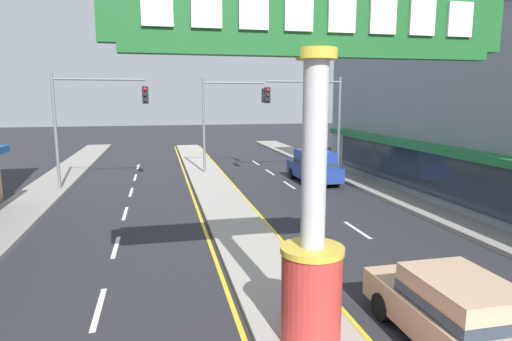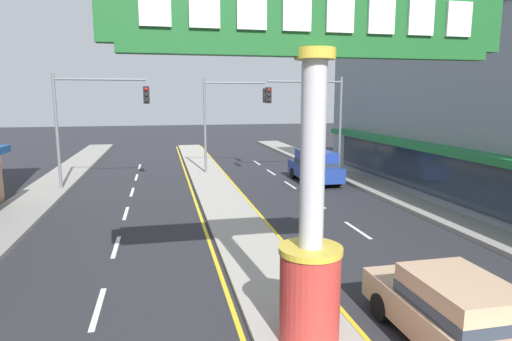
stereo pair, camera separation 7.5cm
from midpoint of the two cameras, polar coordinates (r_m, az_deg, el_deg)
name	(u,v)px [view 2 (the right image)]	position (r m, az deg, el deg)	size (l,w,h in m)	color
median_strip	(226,206)	(19.80, -3.89, -4.72)	(2.16, 52.00, 0.14)	#A39E93
sidewalk_right	(425,206)	(21.15, 21.47, -4.40)	(2.31, 60.00, 0.18)	gray
lane_markings	(231,215)	(18.52, -3.26, -5.93)	(8.90, 52.00, 0.01)	silver
district_sign	(313,158)	(8.19, 7.74, 1.66)	(7.50, 1.26, 7.00)	#B7332D
traffic_light_left_side	(91,111)	(24.53, -20.79, 7.30)	(4.86, 0.46, 6.20)	slate
traffic_light_right_side	(314,110)	(26.67, 7.68, 7.96)	(4.86, 0.46, 6.20)	slate
traffic_light_median_far	(228,110)	(28.21, -3.63, 8.01)	(4.20, 0.46, 6.20)	slate
suv_far_right_lane	(315,166)	(25.70, 7.87, 0.59)	(2.00, 4.62, 1.90)	navy
sedan_near_left_lane	(455,313)	(9.73, 24.96, -16.68)	(1.84, 4.30, 1.53)	tan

